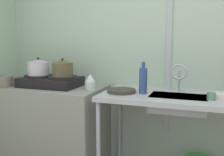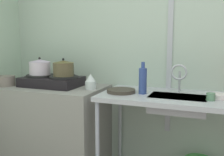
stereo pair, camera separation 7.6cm
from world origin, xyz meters
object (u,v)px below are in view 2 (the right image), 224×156
(faucet, at_px, (179,74))
(small_bowl_on_drainboard, at_px, (220,96))
(cup_by_rack, at_px, (211,97))
(stove, at_px, (52,81))
(pot_beside_stove, at_px, (5,81))
(percolator, at_px, (91,82))
(bottle_by_sink, at_px, (143,80))
(sink_basin, at_px, (178,104))
(pot_on_left_burner, at_px, (40,67))
(frying_pan, at_px, (121,91))
(pot_on_right_burner, at_px, (63,68))

(faucet, bearing_deg, small_bowl_on_drainboard, -13.14)
(cup_by_rack, bearing_deg, stove, 176.38)
(pot_beside_stove, xyz_separation_m, percolator, (0.91, 0.15, 0.02))
(small_bowl_on_drainboard, bearing_deg, bottle_by_sink, -175.71)
(percolator, height_order, cup_by_rack, percolator)
(stove, height_order, small_bowl_on_drainboard, stove)
(stove, distance_m, pot_beside_stove, 0.49)
(small_bowl_on_drainboard, bearing_deg, faucet, 166.86)
(small_bowl_on_drainboard, bearing_deg, stove, -179.58)
(sink_basin, distance_m, small_bowl_on_drainboard, 0.34)
(stove, relative_size, pot_on_left_burner, 2.69)
(bottle_by_sink, bearing_deg, frying_pan, -173.68)
(pot_beside_stove, bearing_deg, small_bowl_on_drainboard, 4.82)
(faucet, height_order, cup_by_rack, faucet)
(sink_basin, height_order, bottle_by_sink, bottle_by_sink)
(cup_by_rack, bearing_deg, pot_beside_stove, -178.12)
(cup_by_rack, distance_m, small_bowl_on_drainboard, 0.13)
(percolator, bearing_deg, stove, 178.55)
(pot_on_right_burner, relative_size, sink_basin, 0.45)
(percolator, height_order, bottle_by_sink, bottle_by_sink)
(bottle_by_sink, bearing_deg, faucet, 23.41)
(percolator, bearing_deg, pot_beside_stove, -170.53)
(stove, relative_size, faucet, 2.25)
(pot_beside_stove, relative_size, percolator, 1.29)
(percolator, height_order, frying_pan, percolator)
(pot_beside_stove, bearing_deg, bottle_by_sink, 5.06)
(pot_on_left_burner, relative_size, small_bowl_on_drainboard, 1.49)
(pot_on_left_burner, bearing_deg, stove, 0.00)
(stove, bearing_deg, small_bowl_on_drainboard, 0.42)
(pot_on_right_burner, height_order, small_bowl_on_drainboard, pot_on_right_burner)
(stove, bearing_deg, frying_pan, -4.22)
(sink_basin, height_order, cup_by_rack, cup_by_rack)
(pot_on_right_burner, xyz_separation_m, percolator, (0.31, -0.01, -0.12))
(pot_on_left_burner, xyz_separation_m, pot_on_right_burner, (0.28, -0.00, -0.00))
(cup_by_rack, height_order, small_bowl_on_drainboard, cup_by_rack)
(frying_pan, relative_size, small_bowl_on_drainboard, 1.75)
(sink_basin, bearing_deg, pot_on_right_burner, 178.54)
(frying_pan, bearing_deg, pot_on_left_burner, 176.43)
(bottle_by_sink, bearing_deg, small_bowl_on_drainboard, 4.29)
(percolator, height_order, sink_basin, percolator)
(percolator, xyz_separation_m, frying_pan, (0.33, -0.05, -0.06))
(faucet, bearing_deg, frying_pan, -163.04)
(percolator, relative_size, small_bowl_on_drainboard, 1.02)
(pot_on_left_burner, xyz_separation_m, small_bowl_on_drainboard, (1.75, 0.01, -0.18))
(stove, bearing_deg, cup_by_rack, -3.62)
(faucet, bearing_deg, percolator, -172.83)
(percolator, xyz_separation_m, small_bowl_on_drainboard, (1.16, 0.02, -0.06))
(stove, height_order, pot_beside_stove, stove)
(cup_by_rack, bearing_deg, pot_on_left_burner, 176.69)
(stove, relative_size, pot_on_right_burner, 2.79)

